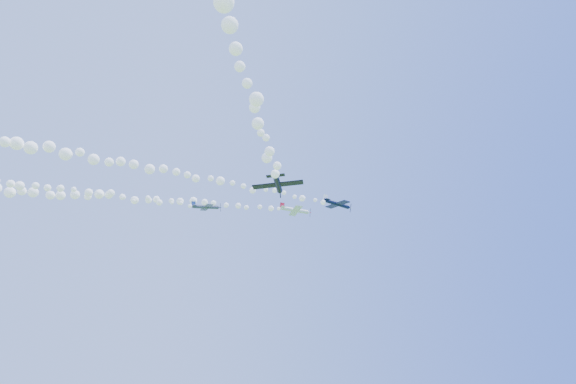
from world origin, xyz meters
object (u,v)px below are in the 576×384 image
object	(u,v)px
plane_navy	(337,204)
plane_black	(278,184)
plane_white	(295,210)
plane_grey	(206,207)

from	to	relation	value
plane_navy	plane_black	bearing A→B (deg)	-138.57
plane_navy	plane_black	size ratio (longest dim) A/B	1.04
plane_white	plane_navy	bearing A→B (deg)	-58.02
plane_grey	plane_black	bearing A→B (deg)	-82.29
plane_navy	plane_grey	world-z (taller)	plane_navy
plane_black	plane_grey	bearing A→B (deg)	34.17
plane_navy	plane_black	distance (m)	35.64
plane_white	plane_navy	world-z (taller)	plane_white
plane_black	plane_white	bearing A→B (deg)	0.40
plane_white	plane_black	xyz separation A→B (m)	(-17.34, -37.70, -10.80)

